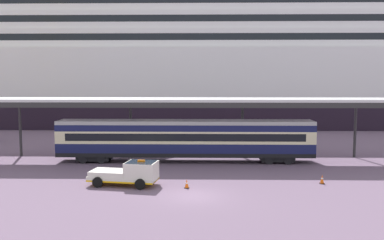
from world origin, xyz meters
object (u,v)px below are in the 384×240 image
object	(u,v)px
service_truck	(130,173)
traffic_cone_mid	(187,184)
cruise_ship	(131,48)
traffic_cone_near	(322,179)
train_carriage	(185,139)

from	to	relation	value
service_truck	traffic_cone_mid	xyz separation A→B (m)	(4.40, -0.70, -0.66)
cruise_ship	traffic_cone_near	distance (m)	52.10
train_carriage	traffic_cone_near	world-z (taller)	train_carriage
train_carriage	traffic_cone_mid	distance (m)	10.31
traffic_cone_near	traffic_cone_mid	world-z (taller)	traffic_cone_near
traffic_cone_near	traffic_cone_mid	xyz separation A→B (m)	(-10.51, -1.55, -0.03)
service_truck	traffic_cone_mid	world-z (taller)	service_truck
cruise_ship	traffic_cone_mid	world-z (taller)	cruise_ship
cruise_ship	train_carriage	distance (m)	39.97
cruise_ship	traffic_cone_near	size ratio (longest dim) A/B	225.03
train_carriage	traffic_cone_near	distance (m)	14.06
service_truck	traffic_cone_near	size ratio (longest dim) A/B	7.48
service_truck	traffic_cone_near	xyz separation A→B (m)	(14.90, 0.86, -0.63)
train_carriage	traffic_cone_mid	world-z (taller)	train_carriage
cruise_ship	service_truck	xyz separation A→B (m)	(7.38, -45.98, -12.83)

